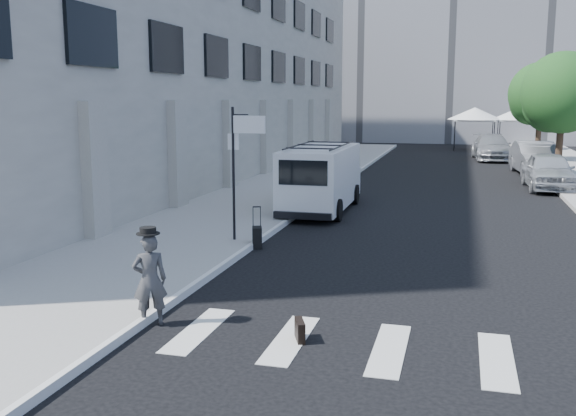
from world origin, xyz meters
The scene contains 16 objects.
ground centered at (0.00, 0.00, 0.00)m, with size 120.00×120.00×0.00m, color black.
sidewalk_left centered at (-4.25, 16.00, 0.07)m, with size 4.50×48.00×0.15m, color gray.
building_left centered at (-11.50, 18.00, 6.00)m, with size 10.00×44.00×12.00m, color gray.
building_far centered at (2.00, 50.00, 12.50)m, with size 22.00×12.00×25.00m, color slate.
sign_pole centered at (-2.36, 3.20, 2.65)m, with size 1.03×0.07×3.50m.
tree_near centered at (7.50, 20.15, 3.97)m, with size 3.80×3.83×6.03m.
tree_far centered at (7.50, 29.15, 3.97)m, with size 3.80×3.83×6.03m.
tent_left centered at (4.00, 38.00, 2.71)m, with size 4.00×4.00×3.20m.
tent_right centered at (7.20, 38.50, 2.71)m, with size 4.00×4.00×3.20m.
businessman centered at (-1.90, -2.96, 0.80)m, with size 0.58×0.38×1.60m, color #38393B.
briefcase centered at (0.76, -3.00, 0.17)m, with size 0.12×0.44×0.34m, color black.
suitcase centered at (-1.90, 3.00, 0.29)m, with size 0.36×0.45×1.08m.
cargo_van centered at (-1.50, 9.08, 1.15)m, with size 2.11×5.87×2.21m.
parked_car_a centered at (6.80, 16.73, 0.80)m, with size 1.88×4.67×1.59m, color #A1A5A9.
parked_car_b centered at (6.80, 22.29, 0.84)m, with size 1.79×5.13×1.69m, color #5B5D63.
parked_car_c centered at (5.00, 30.15, 0.79)m, with size 2.22×5.45×1.58m, color gray.
Camera 1 is at (3.15, -12.56, 3.86)m, focal length 40.00 mm.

